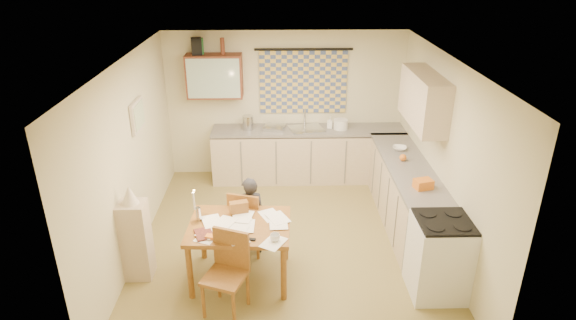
{
  "coord_description": "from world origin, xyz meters",
  "views": [
    {
      "loc": [
        -0.13,
        -5.63,
        3.72
      ],
      "look_at": [
        -0.0,
        0.2,
        1.13
      ],
      "focal_mm": 30.0,
      "sensor_mm": 36.0,
      "label": 1
    }
  ],
  "objects_px": {
    "dining_table": "(241,251)",
    "counter_back": "(310,154)",
    "counter_right": "(409,201)",
    "shelf_stand": "(136,240)",
    "stove": "(439,257)",
    "person": "(250,216)",
    "chair_far": "(249,232)"
  },
  "relations": [
    {
      "from": "counter_right",
      "to": "chair_far",
      "type": "xyz_separation_m",
      "value": [
        -2.23,
        -0.48,
        -0.17
      ]
    },
    {
      "from": "counter_right",
      "to": "dining_table",
      "type": "bearing_deg",
      "value": -155.44
    },
    {
      "from": "shelf_stand",
      "to": "chair_far",
      "type": "bearing_deg",
      "value": 21.13
    },
    {
      "from": "counter_back",
      "to": "counter_right",
      "type": "height_order",
      "value": "same"
    },
    {
      "from": "chair_far",
      "to": "person",
      "type": "height_order",
      "value": "person"
    },
    {
      "from": "stove",
      "to": "shelf_stand",
      "type": "relative_size",
      "value": 0.95
    },
    {
      "from": "stove",
      "to": "shelf_stand",
      "type": "distance_m",
      "value": 3.56
    },
    {
      "from": "chair_far",
      "to": "person",
      "type": "relative_size",
      "value": 0.84
    },
    {
      "from": "person",
      "to": "chair_far",
      "type": "bearing_deg",
      "value": -66.77
    },
    {
      "from": "dining_table",
      "to": "shelf_stand",
      "type": "distance_m",
      "value": 1.25
    },
    {
      "from": "stove",
      "to": "person",
      "type": "bearing_deg",
      "value": 158.9
    },
    {
      "from": "shelf_stand",
      "to": "counter_back",
      "type": "bearing_deg",
      "value": 49.84
    },
    {
      "from": "counter_back",
      "to": "shelf_stand",
      "type": "distance_m",
      "value": 3.49
    },
    {
      "from": "person",
      "to": "shelf_stand",
      "type": "bearing_deg",
      "value": 8.52
    },
    {
      "from": "counter_back",
      "to": "stove",
      "type": "relative_size",
      "value": 3.43
    },
    {
      "from": "dining_table",
      "to": "shelf_stand",
      "type": "bearing_deg",
      "value": 179.61
    },
    {
      "from": "stove",
      "to": "person",
      "type": "relative_size",
      "value": 0.88
    },
    {
      "from": "dining_table",
      "to": "person",
      "type": "distance_m",
      "value": 0.57
    },
    {
      "from": "dining_table",
      "to": "person",
      "type": "xyz_separation_m",
      "value": [
        0.09,
        0.54,
        0.17
      ]
    },
    {
      "from": "chair_far",
      "to": "shelf_stand",
      "type": "height_order",
      "value": "shelf_stand"
    },
    {
      "from": "counter_right",
      "to": "person",
      "type": "relative_size",
      "value": 2.71
    },
    {
      "from": "counter_right",
      "to": "stove",
      "type": "xyz_separation_m",
      "value": [
        0.0,
        -1.36,
        0.03
      ]
    },
    {
      "from": "counter_right",
      "to": "shelf_stand",
      "type": "distance_m",
      "value": 3.67
    },
    {
      "from": "counter_back",
      "to": "dining_table",
      "type": "xyz_separation_m",
      "value": [
        -1.01,
        -2.74,
        -0.07
      ]
    },
    {
      "from": "counter_back",
      "to": "dining_table",
      "type": "distance_m",
      "value": 2.92
    },
    {
      "from": "counter_back",
      "to": "dining_table",
      "type": "bearing_deg",
      "value": -110.22
    },
    {
      "from": "counter_back",
      "to": "person",
      "type": "bearing_deg",
      "value": -112.6
    },
    {
      "from": "counter_back",
      "to": "chair_far",
      "type": "height_order",
      "value": "counter_back"
    },
    {
      "from": "counter_right",
      "to": "dining_table",
      "type": "height_order",
      "value": "counter_right"
    },
    {
      "from": "dining_table",
      "to": "shelf_stand",
      "type": "height_order",
      "value": "shelf_stand"
    },
    {
      "from": "dining_table",
      "to": "counter_right",
      "type": "bearing_deg",
      "value": 27.18
    },
    {
      "from": "dining_table",
      "to": "counter_back",
      "type": "bearing_deg",
      "value": 72.4
    }
  ]
}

